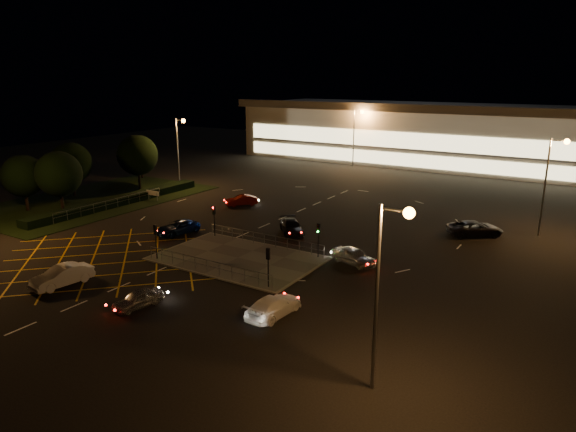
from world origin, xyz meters
The scene contains 26 objects.
ground centered at (0.00, 0.00, 0.00)m, with size 180.00×180.00×0.00m, color black.
pedestrian_island centered at (2.00, -2.00, 0.06)m, with size 14.00×9.00×0.12m, color #4C4944.
grass_verge centered at (-28.00, 6.00, 0.04)m, with size 18.00×30.00×0.08m, color black.
hedge centered at (-23.00, 6.00, 0.50)m, with size 2.00×26.00×1.00m, color black.
supermarket centered at (0.00, 61.95, 5.31)m, with size 72.00×26.50×10.50m.
streetlight_se centered at (20.44, -14.00, 6.56)m, with size 1.78×0.56×10.03m.
streetlight_nw centered at (-23.56, 18.00, 6.56)m, with size 1.78×0.56×10.03m.
streetlight_ne centered at (24.44, 20.00, 6.56)m, with size 1.78×0.56×10.03m.
streetlight_far_left centered at (-9.56, 48.00, 6.56)m, with size 1.78×0.56×10.03m.
signal_sw centered at (-4.00, -5.99, 2.37)m, with size 0.28×0.30×3.15m.
signal_se centered at (8.00, -5.99, 2.37)m, with size 0.28×0.30×3.15m.
signal_nw centered at (-4.00, 1.99, 2.37)m, with size 0.28×0.30×3.15m.
signal_ne centered at (8.00, 1.99, 2.37)m, with size 0.28×0.30×3.15m.
tree_a centered at (-30.00, -2.00, 4.33)m, with size 5.04×5.04×6.86m.
tree_b centered at (-32.00, 6.00, 4.64)m, with size 5.40×5.40×7.35m.
tree_c centered at (-28.00, 14.00, 4.95)m, with size 5.76×5.76×7.84m.
tree_d centered at (-34.00, 20.00, 4.02)m, with size 4.68×4.68×6.37m.
tree_e centered at (-26.00, 0.00, 4.64)m, with size 5.40×5.40×7.35m.
car_near_silver centered at (2.04, -13.70, 0.63)m, with size 1.48×3.68×1.25m, color #B3B7BB.
car_queue_white centered at (-6.04, -14.05, 0.78)m, with size 1.65×4.72×1.56m, color white.
car_left_blue centered at (-7.97, 0.78, 0.66)m, with size 2.19×4.74×1.32m, color #0A1A41.
car_far_dkgrey centered at (2.01, 7.18, 0.70)m, with size 1.97×4.85×1.41m, color black.
car_right_silver centered at (11.31, 2.39, 0.73)m, with size 1.72×4.29×1.46m, color #B1B4B9.
car_circ_red centered at (-9.66, 14.06, 0.66)m, with size 1.39×3.99×1.31m, color maroon.
car_east_grey centered at (18.42, 16.46, 0.77)m, with size 2.56×5.54×1.54m, color black.
car_approach_white centered at (10.90, -9.67, 0.70)m, with size 1.95×4.81×1.39m, color white.
Camera 1 is at (28.77, -36.46, 15.89)m, focal length 32.00 mm.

